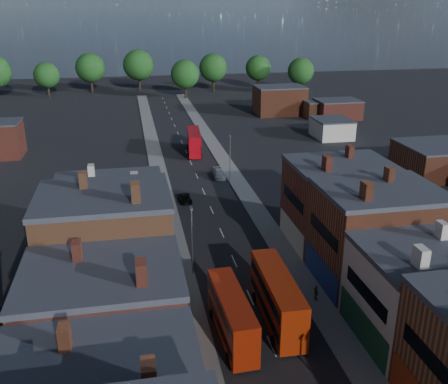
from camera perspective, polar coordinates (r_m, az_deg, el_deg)
name	(u,v)px	position (r m, az deg, el deg)	size (l,w,h in m)	color
pavement_west	(167,208)	(75.01, -6.57, -1.81)	(3.00, 200.00, 0.12)	gray
pavement_east	(251,202)	(76.91, 3.12, -1.12)	(3.00, 200.00, 0.12)	gray
lamp_post_2	(192,236)	(55.02, -3.68, -5.06)	(0.25, 0.70, 8.12)	slate
lamp_post_3	(230,155)	(84.34, 0.69, 4.23)	(0.25, 0.70, 8.12)	slate
bus_0	(232,315)	(46.12, 0.90, -13.89)	(2.91, 10.29, 4.40)	#A52109
bus_1	(277,297)	(48.34, 6.11, -11.88)	(3.00, 11.31, 4.86)	#B2290A
bus_2	(194,142)	(101.85, -3.45, 5.78)	(3.38, 10.83, 4.60)	#A80710
car_2	(185,198)	(77.00, -4.47, -0.74)	(1.80, 3.91, 1.09)	black
car_3	(219,174)	(87.57, -0.55, 2.09)	(1.90, 4.66, 1.35)	silver
ped_3	(316,293)	(52.78, 10.49, -11.25)	(0.97, 0.44, 1.65)	#635F55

